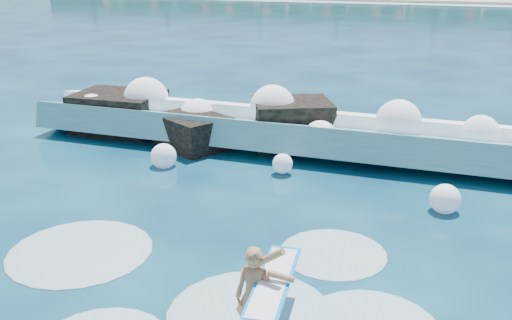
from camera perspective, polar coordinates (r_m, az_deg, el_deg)
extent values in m
plane|color=#07213E|center=(11.61, -10.39, -7.90)|extent=(200.00, 200.00, 0.00)
cube|color=silver|center=(76.26, 15.69, 14.80)|extent=(140.00, 5.00, 0.08)
cube|color=teal|center=(16.49, 4.06, 2.23)|extent=(16.27, 2.48, 1.36)
cube|color=white|center=(17.12, 4.81, 4.27)|extent=(16.27, 1.15, 0.63)
cube|color=black|center=(19.03, -13.53, 4.38)|extent=(2.78, 2.15, 1.45)
cube|color=black|center=(16.96, -6.33, 2.60)|extent=(2.52, 2.35, 1.12)
cube|color=black|center=(17.09, 3.62, 3.35)|extent=(2.79, 2.59, 1.57)
imported|color=#A6774D|center=(8.73, -0.21, -13.53)|extent=(0.59, 0.40, 1.58)
cube|color=#0D8AE3|center=(8.55, 1.72, -12.15)|extent=(0.73, 2.20, 0.05)
cube|color=white|center=(8.54, 1.72, -12.07)|extent=(0.62, 2.02, 0.05)
sphere|color=white|center=(18.84, -16.04, 4.75)|extent=(1.07, 1.07, 1.07)
sphere|color=white|center=(18.53, -10.93, 5.94)|extent=(1.44, 1.44, 1.44)
sphere|color=white|center=(17.72, -5.79, 4.20)|extent=(1.20, 1.20, 1.20)
sphere|color=white|center=(17.00, 1.66, 5.26)|extent=(1.36, 1.36, 1.36)
sphere|color=white|center=(16.11, 6.44, 2.23)|extent=(0.98, 0.98, 0.98)
sphere|color=white|center=(15.87, 14.04, 3.67)|extent=(1.24, 1.24, 1.24)
sphere|color=white|center=(16.16, 21.53, 2.47)|extent=(0.99, 0.99, 0.99)
sphere|color=white|center=(15.49, -9.22, 0.36)|extent=(0.70, 0.70, 0.70)
sphere|color=white|center=(14.72, 2.67, -0.37)|extent=(0.53, 0.53, 0.53)
sphere|color=white|center=(13.23, 18.39, -3.74)|extent=(0.68, 0.68, 0.68)
ellipsoid|color=silver|center=(9.27, -0.59, -15.20)|extent=(2.68, 2.68, 0.13)
ellipsoid|color=silver|center=(11.52, -17.17, -8.73)|extent=(2.76, 2.76, 0.14)
ellipsoid|color=silver|center=(11.05, 7.71, -9.23)|extent=(2.06, 2.06, 0.10)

